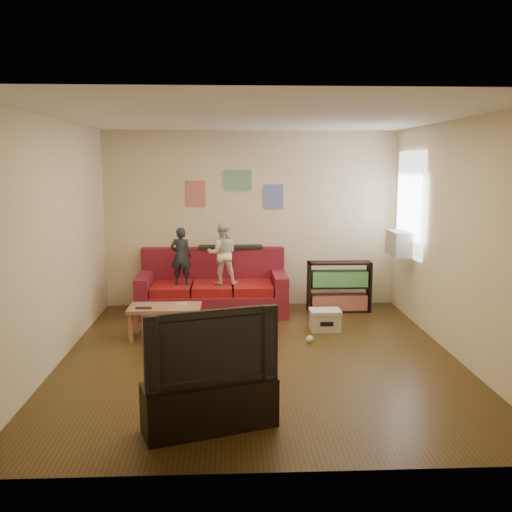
{
  "coord_description": "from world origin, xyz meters",
  "views": [
    {
      "loc": [
        -0.33,
        -6.29,
        2.2
      ],
      "look_at": [
        0.0,
        0.8,
        1.05
      ],
      "focal_mm": 40.0,
      "sensor_mm": 36.0,
      "label": 1
    }
  ],
  "objects_px": {
    "sofa": "(213,291)",
    "file_box": "(325,320)",
    "child_a": "(181,256)",
    "television": "(209,344)",
    "tv_stand": "(210,405)",
    "bookshelf": "(339,289)",
    "coffee_table": "(165,311)",
    "child_b": "(222,254)"
  },
  "relations": [
    {
      "from": "child_b",
      "to": "television",
      "type": "height_order",
      "value": "child_b"
    },
    {
      "from": "child_a",
      "to": "coffee_table",
      "type": "height_order",
      "value": "child_a"
    },
    {
      "from": "child_a",
      "to": "television",
      "type": "xyz_separation_m",
      "value": [
        0.53,
        -3.68,
        -0.14
      ]
    },
    {
      "from": "child_a",
      "to": "tv_stand",
      "type": "bearing_deg",
      "value": 103.04
    },
    {
      "from": "bookshelf",
      "to": "file_box",
      "type": "height_order",
      "value": "bookshelf"
    },
    {
      "from": "child_b",
      "to": "file_box",
      "type": "distance_m",
      "value": 1.8
    },
    {
      "from": "child_a",
      "to": "bookshelf",
      "type": "relative_size",
      "value": 0.89
    },
    {
      "from": "tv_stand",
      "to": "television",
      "type": "height_order",
      "value": "television"
    },
    {
      "from": "sofa",
      "to": "file_box",
      "type": "distance_m",
      "value": 1.86
    },
    {
      "from": "television",
      "to": "tv_stand",
      "type": "bearing_deg",
      "value": 0.0
    },
    {
      "from": "sofa",
      "to": "tv_stand",
      "type": "xyz_separation_m",
      "value": [
        0.08,
        -3.86,
        -0.11
      ]
    },
    {
      "from": "sofa",
      "to": "coffee_table",
      "type": "xyz_separation_m",
      "value": [
        -0.58,
        -1.26,
        0.03
      ]
    },
    {
      "from": "tv_stand",
      "to": "child_a",
      "type": "bearing_deg",
      "value": 79.79
    },
    {
      "from": "bookshelf",
      "to": "television",
      "type": "distance_m",
      "value": 4.23
    },
    {
      "from": "child_a",
      "to": "file_box",
      "type": "distance_m",
      "value": 2.28
    },
    {
      "from": "coffee_table",
      "to": "television",
      "type": "distance_m",
      "value": 2.7
    },
    {
      "from": "bookshelf",
      "to": "tv_stand",
      "type": "xyz_separation_m",
      "value": [
        -1.82,
        -3.8,
        -0.13
      ]
    },
    {
      "from": "child_b",
      "to": "coffee_table",
      "type": "bearing_deg",
      "value": 53.84
    },
    {
      "from": "child_a",
      "to": "file_box",
      "type": "height_order",
      "value": "child_a"
    },
    {
      "from": "child_a",
      "to": "tv_stand",
      "type": "height_order",
      "value": "child_a"
    },
    {
      "from": "bookshelf",
      "to": "television",
      "type": "height_order",
      "value": "television"
    },
    {
      "from": "child_a",
      "to": "coffee_table",
      "type": "relative_size",
      "value": 0.92
    },
    {
      "from": "child_a",
      "to": "tv_stand",
      "type": "xyz_separation_m",
      "value": [
        0.53,
        -3.68,
        -0.67
      ]
    },
    {
      "from": "child_b",
      "to": "television",
      "type": "bearing_deg",
      "value": 86.38
    },
    {
      "from": "sofa",
      "to": "television",
      "type": "xyz_separation_m",
      "value": [
        0.08,
        -3.86,
        0.41
      ]
    },
    {
      "from": "child_b",
      "to": "file_box",
      "type": "relative_size",
      "value": 2.23
    },
    {
      "from": "coffee_table",
      "to": "child_a",
      "type": "bearing_deg",
      "value": 83.5
    },
    {
      "from": "file_box",
      "to": "television",
      "type": "bearing_deg",
      "value": -117.19
    },
    {
      "from": "child_b",
      "to": "child_a",
      "type": "bearing_deg",
      "value": -2.55
    },
    {
      "from": "child_b",
      "to": "bookshelf",
      "type": "height_order",
      "value": "child_b"
    },
    {
      "from": "tv_stand",
      "to": "bookshelf",
      "type": "bearing_deg",
      "value": 46.06
    },
    {
      "from": "coffee_table",
      "to": "file_box",
      "type": "distance_m",
      "value": 2.12
    },
    {
      "from": "television",
      "to": "file_box",
      "type": "bearing_deg",
      "value": 45.74
    },
    {
      "from": "child_b",
      "to": "tv_stand",
      "type": "distance_m",
      "value": 3.75
    },
    {
      "from": "coffee_table",
      "to": "bookshelf",
      "type": "distance_m",
      "value": 2.75
    },
    {
      "from": "sofa",
      "to": "file_box",
      "type": "height_order",
      "value": "sofa"
    },
    {
      "from": "coffee_table",
      "to": "tv_stand",
      "type": "xyz_separation_m",
      "value": [
        0.66,
        -2.59,
        -0.14
      ]
    },
    {
      "from": "child_b",
      "to": "coffee_table",
      "type": "relative_size",
      "value": 1.0
    },
    {
      "from": "sofa",
      "to": "coffee_table",
      "type": "height_order",
      "value": "sofa"
    },
    {
      "from": "tv_stand",
      "to": "television",
      "type": "xyz_separation_m",
      "value": [
        0.0,
        0.0,
        0.53
      ]
    },
    {
      "from": "child_a",
      "to": "tv_stand",
      "type": "relative_size",
      "value": 0.76
    },
    {
      "from": "coffee_table",
      "to": "television",
      "type": "height_order",
      "value": "television"
    }
  ]
}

